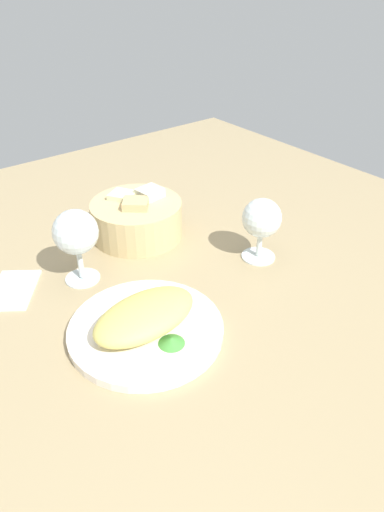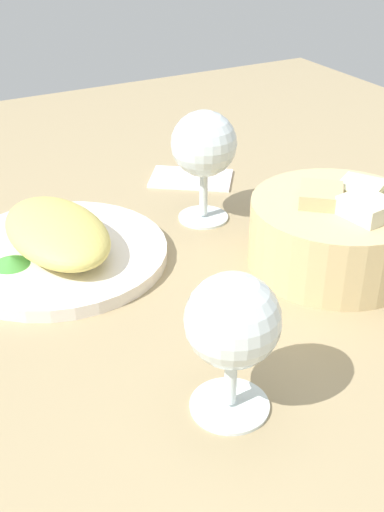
{
  "view_description": "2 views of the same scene",
  "coord_description": "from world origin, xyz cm",
  "px_view_note": "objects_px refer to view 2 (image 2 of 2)",
  "views": [
    {
      "loc": [
        -36.38,
        -53.19,
        48.51
      ],
      "look_at": [
        5.41,
        0.04,
        4.08
      ],
      "focal_mm": 32.52,
      "sensor_mm": 36.0,
      "label": 1
    },
    {
      "loc": [
        51.44,
        -24.17,
        36.58
      ],
      "look_at": [
        2.84,
        2.22,
        4.05
      ],
      "focal_mm": 45.91,
      "sensor_mm": 36.0,
      "label": 2
    }
  ],
  "objects_px": {
    "plate": "(59,254)",
    "bread_basket": "(337,231)",
    "wine_glass_near": "(233,326)",
    "wine_glass_far": "(204,148)",
    "folded_napkin": "(191,177)"
  },
  "relations": [
    {
      "from": "wine_glass_near",
      "to": "folded_napkin",
      "type": "bearing_deg",
      "value": 155.5
    },
    {
      "from": "folded_napkin",
      "to": "plate",
      "type": "bearing_deg",
      "value": -116.25
    },
    {
      "from": "bread_basket",
      "to": "wine_glass_far",
      "type": "xyz_separation_m",
      "value": [
        -0.16,
        -0.07,
        0.05
      ]
    },
    {
      "from": "wine_glass_near",
      "to": "folded_napkin",
      "type": "xyz_separation_m",
      "value": [
        -0.4,
        0.18,
        -0.07
      ]
    },
    {
      "from": "plate",
      "to": "wine_glass_far",
      "type": "bearing_deg",
      "value": 93.48
    },
    {
      "from": "plate",
      "to": "wine_glass_near",
      "type": "relative_size",
      "value": 1.95
    },
    {
      "from": "wine_glass_far",
      "to": "folded_napkin",
      "type": "relative_size",
      "value": 1.23
    },
    {
      "from": "plate",
      "to": "bread_basket",
      "type": "relative_size",
      "value": 1.3
    },
    {
      "from": "plate",
      "to": "wine_glass_near",
      "type": "height_order",
      "value": "wine_glass_near"
    },
    {
      "from": "plate",
      "to": "wine_glass_near",
      "type": "bearing_deg",
      "value": 8.87
    },
    {
      "from": "bread_basket",
      "to": "wine_glass_near",
      "type": "relative_size",
      "value": 1.5
    },
    {
      "from": "bread_basket",
      "to": "wine_glass_near",
      "type": "height_order",
      "value": "wine_glass_near"
    },
    {
      "from": "wine_glass_far",
      "to": "folded_napkin",
      "type": "bearing_deg",
      "value": 158.89
    },
    {
      "from": "wine_glass_near",
      "to": "folded_napkin",
      "type": "relative_size",
      "value": 1.1
    },
    {
      "from": "plate",
      "to": "bread_basket",
      "type": "distance_m",
      "value": 0.3
    }
  ]
}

